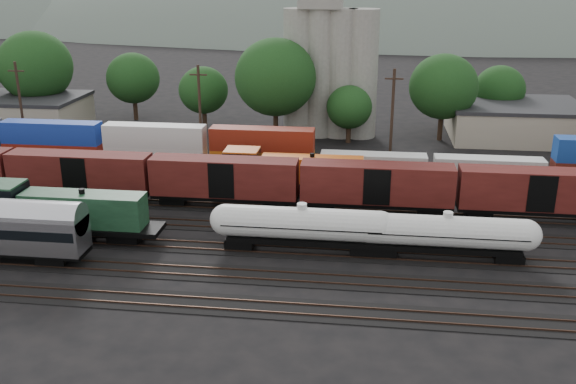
# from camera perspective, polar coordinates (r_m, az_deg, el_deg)

# --- Properties ---
(ground) EXTENTS (600.00, 600.00, 0.00)m
(ground) POSITION_cam_1_polar(r_m,az_deg,el_deg) (61.08, -1.85, -3.21)
(ground) COLOR black
(tracks) EXTENTS (180.00, 33.20, 0.20)m
(tracks) POSITION_cam_1_polar(r_m,az_deg,el_deg) (61.06, -1.85, -3.17)
(tracks) COLOR black
(tracks) RESTS_ON ground
(green_locomotive) EXTENTS (18.44, 3.25, 4.88)m
(green_locomotive) POSITION_cam_1_polar(r_m,az_deg,el_deg) (61.47, -20.41, -1.56)
(green_locomotive) COLOR black
(green_locomotive) RESTS_ON ground
(tank_car_a) EXTENTS (16.07, 2.88, 4.21)m
(tank_car_a) POSITION_cam_1_polar(r_m,az_deg,el_deg) (55.07, 1.23, -2.97)
(tank_car_a) COLOR silver
(tank_car_a) RESTS_ON ground
(tank_car_b) EXTENTS (15.40, 2.76, 4.04)m
(tank_car_b) POSITION_cam_1_polar(r_m,az_deg,el_deg) (55.30, 13.91, -3.58)
(tank_car_b) COLOR silver
(tank_car_b) RESTS_ON ground
(orange_locomotive) EXTENTS (18.20, 3.03, 4.55)m
(orange_locomotive) POSITION_cam_1_polar(r_m,az_deg,el_deg) (69.45, -0.40, 1.92)
(orange_locomotive) COLOR black
(orange_locomotive) RESTS_ON ground
(boxcar_string) EXTENTS (153.60, 2.90, 4.20)m
(boxcar_string) POSITION_cam_1_polar(r_m,az_deg,el_deg) (64.31, 1.02, 0.95)
(boxcar_string) COLOR black
(boxcar_string) RESTS_ON ground
(container_wall) EXTENTS (165.70, 2.60, 5.80)m
(container_wall) POSITION_cam_1_polar(r_m,az_deg,el_deg) (74.71, -3.09, 3.45)
(container_wall) COLOR black
(container_wall) RESTS_ON ground
(grain_silo) EXTENTS (13.40, 5.00, 29.00)m
(grain_silo) POSITION_cam_1_polar(r_m,az_deg,el_deg) (92.63, 3.66, 11.81)
(grain_silo) COLOR gray
(grain_silo) RESTS_ON ground
(industrial_sheds) EXTENTS (119.38, 17.26, 5.10)m
(industrial_sheds) POSITION_cam_1_polar(r_m,az_deg,el_deg) (93.31, 5.58, 6.38)
(industrial_sheds) COLOR #9E937F
(industrial_sheds) RESTS_ON ground
(tree_band) EXTENTS (161.95, 21.30, 14.38)m
(tree_band) POSITION_cam_1_polar(r_m,az_deg,el_deg) (92.94, 6.85, 9.72)
(tree_band) COLOR black
(tree_band) RESTS_ON ground
(utility_poles) EXTENTS (122.20, 0.36, 12.00)m
(utility_poles) POSITION_cam_1_polar(r_m,az_deg,el_deg) (80.05, 0.56, 6.97)
(utility_poles) COLOR black
(utility_poles) RESTS_ON ground
(distant_hills) EXTENTS (860.00, 286.00, 130.00)m
(distant_hills) POSITION_cam_1_polar(r_m,az_deg,el_deg) (319.05, 10.00, 11.24)
(distant_hills) COLOR #59665B
(distant_hills) RESTS_ON ground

